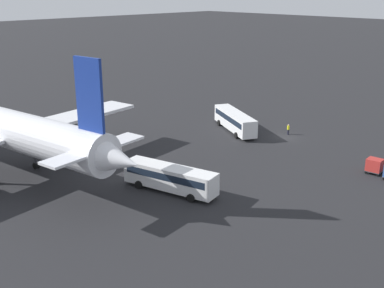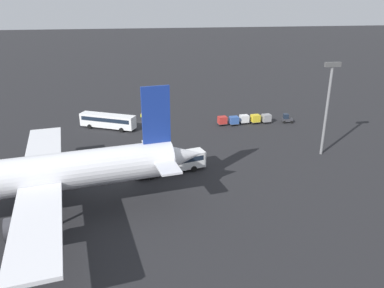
% 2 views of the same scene
% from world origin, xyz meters
% --- Properties ---
extents(ground_plane, '(600.00, 600.00, 0.00)m').
position_xyz_m(ground_plane, '(0.00, 0.00, 0.00)').
color(ground_plane, '#232326').
extents(airplane, '(46.82, 40.25, 16.62)m').
position_xyz_m(airplane, '(16.08, 39.16, 6.25)').
color(airplane, silver).
rests_on(airplane, ground).
extents(shuttle_bus_near, '(12.49, 8.09, 3.25)m').
position_xyz_m(shuttle_bus_near, '(8.04, 3.14, 1.95)').
color(shuttle_bus_near, white).
rests_on(shuttle_bus_near, ground).
extents(shuttle_bus_far, '(12.26, 5.37, 3.12)m').
position_xyz_m(shuttle_bus_far, '(-3.01, 27.95, 1.88)').
color(shuttle_bus_far, white).
rests_on(shuttle_bus_far, ground).
extents(worker_person, '(0.38, 0.38, 1.74)m').
position_xyz_m(worker_person, '(0.47, -1.61, 0.87)').
color(worker_person, '#1E1E2D').
rests_on(worker_person, ground).
extents(cargo_cart_red, '(2.15, 1.87, 2.06)m').
position_xyz_m(cargo_cart_red, '(-17.62, 5.17, 1.19)').
color(cargo_cart_red, '#38383D').
rests_on(cargo_cart_red, ground).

